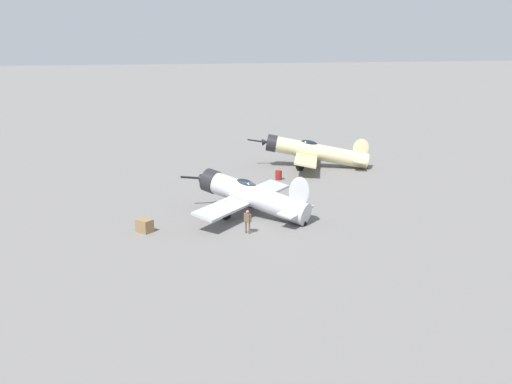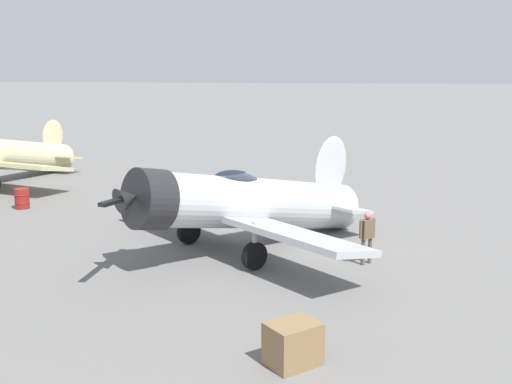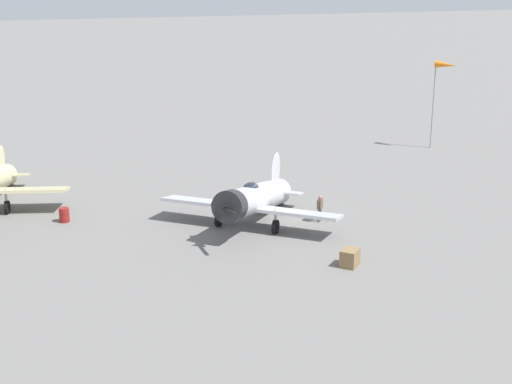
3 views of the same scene
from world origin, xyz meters
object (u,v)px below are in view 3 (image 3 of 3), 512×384
(fuel_drum, at_px, (64,215))
(windsock_mast, at_px, (445,70))
(airplane_foreground, at_px, (253,199))
(ground_crew_mechanic, at_px, (320,206))
(equipment_crate, at_px, (350,258))

(fuel_drum, xyz_separation_m, windsock_mast, (7.71, -30.61, 5.99))
(airplane_foreground, xyz_separation_m, fuel_drum, (4.33, 9.92, -1.08))
(windsock_mast, bearing_deg, fuel_drum, 104.13)
(airplane_foreground, xyz_separation_m, ground_crew_mechanic, (-0.86, -3.76, -0.55))
(equipment_crate, relative_size, windsock_mast, 0.17)
(airplane_foreground, distance_m, ground_crew_mechanic, 3.90)
(fuel_drum, bearing_deg, equipment_crate, -134.02)
(fuel_drum, bearing_deg, ground_crew_mechanic, -110.79)
(airplane_foreground, height_order, equipment_crate, airplane_foreground)
(ground_crew_mechanic, relative_size, fuel_drum, 1.89)
(equipment_crate, height_order, windsock_mast, windsock_mast)
(ground_crew_mechanic, bearing_deg, fuel_drum, 25.72)
(ground_crew_mechanic, height_order, fuel_drum, ground_crew_mechanic)
(equipment_crate, distance_m, fuel_drum, 16.90)
(fuel_drum, bearing_deg, windsock_mast, -75.87)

